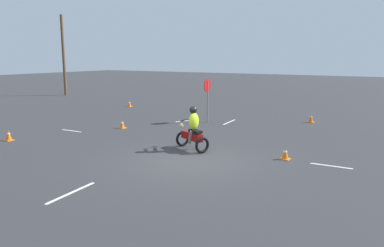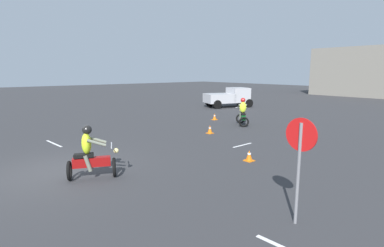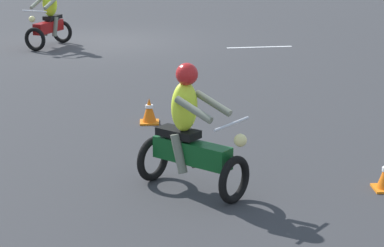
% 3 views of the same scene
% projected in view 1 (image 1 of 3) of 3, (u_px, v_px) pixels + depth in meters
% --- Properties ---
extents(ground_plane, '(120.00, 120.00, 0.00)m').
position_uv_depth(ground_plane, '(188.00, 161.00, 12.54)').
color(ground_plane, '#333335').
extents(motorcycle_rider_foreground, '(1.14, 1.53, 1.66)m').
position_uv_depth(motorcycle_rider_foreground, '(193.00, 131.00, 13.90)').
color(motorcycle_rider_foreground, black).
rests_on(motorcycle_rider_foreground, ground).
extents(stop_sign, '(0.70, 0.08, 2.30)m').
position_uv_depth(stop_sign, '(207.00, 92.00, 19.55)').
color(stop_sign, slate).
rests_on(stop_sign, ground).
extents(traffic_cone_near_left, '(0.32, 0.32, 0.40)m').
position_uv_depth(traffic_cone_near_left, '(285.00, 154.00, 12.70)').
color(traffic_cone_near_left, orange).
rests_on(traffic_cone_near_left, ground).
extents(traffic_cone_mid_center, '(0.32, 0.32, 0.40)m').
position_uv_depth(traffic_cone_mid_center, '(122.00, 124.00, 18.18)').
color(traffic_cone_mid_center, orange).
rests_on(traffic_cone_mid_center, ground).
extents(traffic_cone_mid_left, '(0.32, 0.32, 0.41)m').
position_uv_depth(traffic_cone_mid_left, '(129.00, 104.00, 25.94)').
color(traffic_cone_mid_left, orange).
rests_on(traffic_cone_mid_left, ground).
extents(traffic_cone_far_right, '(0.32, 0.32, 0.43)m').
position_uv_depth(traffic_cone_far_right, '(9.00, 136.00, 15.52)').
color(traffic_cone_far_right, orange).
rests_on(traffic_cone_far_right, ground).
extents(traffic_cone_far_center, '(0.32, 0.32, 0.45)m').
position_uv_depth(traffic_cone_far_center, '(311.00, 118.00, 19.79)').
color(traffic_cone_far_center, orange).
rests_on(traffic_cone_far_center, ground).
extents(lane_stripe_e, '(1.73, 0.24, 0.01)m').
position_uv_depth(lane_stripe_e, '(229.00, 122.00, 19.90)').
color(lane_stripe_e, silver).
rests_on(lane_stripe_e, ground).
extents(lane_stripe_n, '(0.13, 1.23, 0.01)m').
position_uv_depth(lane_stripe_n, '(72.00, 131.00, 17.59)').
color(lane_stripe_n, silver).
rests_on(lane_stripe_n, ground).
extents(lane_stripe_w, '(1.72, 0.26, 0.01)m').
position_uv_depth(lane_stripe_w, '(71.00, 193.00, 9.62)').
color(lane_stripe_w, silver).
rests_on(lane_stripe_w, ground).
extents(lane_stripe_s, '(0.13, 1.30, 0.01)m').
position_uv_depth(lane_stripe_s, '(331.00, 166.00, 11.96)').
color(lane_stripe_s, silver).
rests_on(lane_stripe_s, ground).
extents(utility_pole_near, '(0.24, 0.24, 7.02)m').
position_uv_depth(utility_pole_near, '(64.00, 56.00, 33.03)').
color(utility_pole_near, brown).
rests_on(utility_pole_near, ground).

